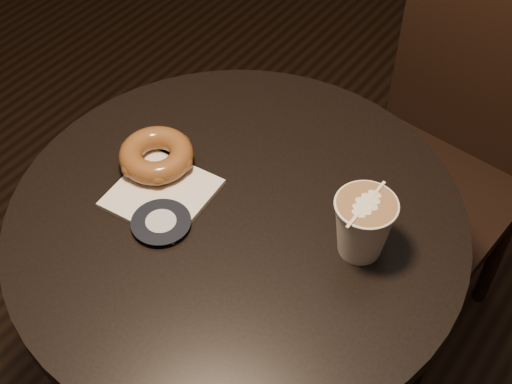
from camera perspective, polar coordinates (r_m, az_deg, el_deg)
cafe_table at (r=1.23m, az=-1.39°, el=-7.84°), size 0.70×0.70×0.75m
chair at (r=1.56m, az=15.31°, el=4.42°), size 0.41×0.41×0.97m
pastry_bag at (r=1.11m, az=-7.54°, el=-0.10°), size 0.15×0.15×0.01m
doughnut at (r=1.13m, az=-7.98°, el=2.94°), size 0.12×0.12×0.04m
latte_cup at (r=1.01m, az=8.54°, el=-2.77°), size 0.09×0.09×0.10m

